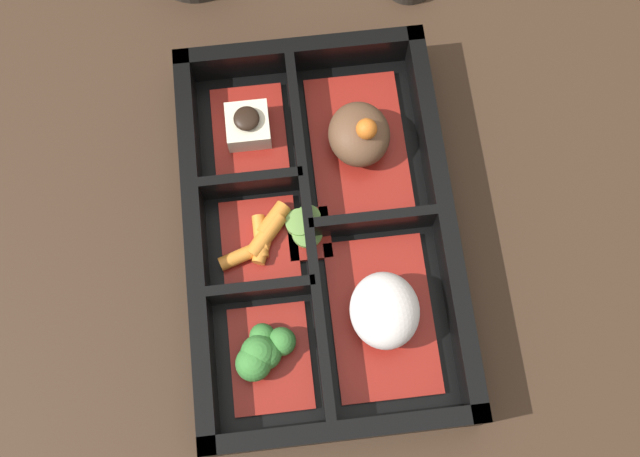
# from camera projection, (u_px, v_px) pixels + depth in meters

# --- Properties ---
(ground_plane) EXTENTS (3.00, 3.00, 0.00)m
(ground_plane) POSITION_uv_depth(u_px,v_px,m) (320.00, 237.00, 0.63)
(ground_plane) COLOR #382619
(bento_base) EXTENTS (0.33, 0.21, 0.01)m
(bento_base) POSITION_uv_depth(u_px,v_px,m) (320.00, 236.00, 0.62)
(bento_base) COLOR black
(bento_base) RESTS_ON ground_plane
(bento_rim) EXTENTS (0.33, 0.21, 0.04)m
(bento_rim) POSITION_uv_depth(u_px,v_px,m) (317.00, 230.00, 0.60)
(bento_rim) COLOR black
(bento_rim) RESTS_ON ground_plane
(bowl_stew) EXTENTS (0.13, 0.08, 0.05)m
(bowl_stew) POSITION_uv_depth(u_px,v_px,m) (359.00, 137.00, 0.62)
(bowl_stew) COLOR maroon
(bowl_stew) RESTS_ON bento_base
(bowl_rice) EXTENTS (0.13, 0.08, 0.05)m
(bowl_rice) POSITION_uv_depth(u_px,v_px,m) (384.00, 312.00, 0.57)
(bowl_rice) COLOR maroon
(bowl_rice) RESTS_ON bento_base
(bowl_tofu) EXTENTS (0.09, 0.06, 0.03)m
(bowl_tofu) POSITION_uv_depth(u_px,v_px,m) (249.00, 128.00, 0.63)
(bowl_tofu) COLOR maroon
(bowl_tofu) RESTS_ON bento_base
(bowl_carrots) EXTENTS (0.07, 0.07, 0.02)m
(bowl_carrots) POSITION_uv_depth(u_px,v_px,m) (261.00, 239.00, 0.61)
(bowl_carrots) COLOR maroon
(bowl_carrots) RESTS_ON bento_base
(bowl_greens) EXTENTS (0.08, 0.06, 0.03)m
(bowl_greens) POSITION_uv_depth(u_px,v_px,m) (264.00, 354.00, 0.57)
(bowl_greens) COLOR maroon
(bowl_greens) RESTS_ON bento_base
(bowl_pickles) EXTENTS (0.04, 0.04, 0.01)m
(bowl_pickles) POSITION_uv_depth(u_px,v_px,m) (306.00, 225.00, 0.61)
(bowl_pickles) COLOR maroon
(bowl_pickles) RESTS_ON bento_base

